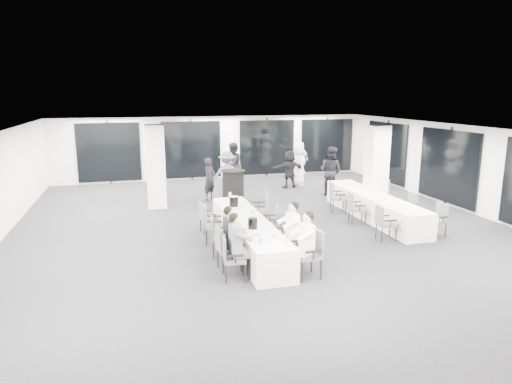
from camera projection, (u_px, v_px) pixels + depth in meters
room at (279, 172)px, 14.26m from camera, size 14.04×16.04×2.84m
column_left at (156, 167)px, 15.29m from camera, size 0.60×0.60×2.80m
column_right at (376, 168)px, 15.00m from camera, size 0.60×0.60×2.80m
banquet_table_main at (248, 234)px, 11.42m from camera, size 0.90×5.00×0.75m
banquet_table_side at (374, 207)px, 14.11m from camera, size 0.90×5.00×0.75m
cocktail_table at (233, 187)px, 15.93m from camera, size 0.86×0.86×1.19m
chair_main_left_near at (231, 255)px, 9.44m from camera, size 0.54×0.57×0.93m
chair_main_left_second at (225, 246)px, 9.96m from camera, size 0.54×0.59×0.98m
chair_main_left_mid at (218, 234)px, 10.83m from camera, size 0.55×0.59×0.95m
chair_main_left_fourth at (211, 222)px, 11.73m from camera, size 0.59×0.63×1.00m
chair_main_left_far at (206, 216)px, 12.63m from camera, size 0.49×0.53×0.87m
chair_main_right_near at (311, 251)px, 9.58m from camera, size 0.56×0.61×1.02m
chair_main_right_second at (296, 241)px, 10.43m from camera, size 0.51×0.55×0.91m
chair_main_right_mid at (285, 228)px, 11.22m from camera, size 0.60×0.63×1.00m
chair_main_right_fourth at (272, 220)px, 12.17m from camera, size 0.54×0.57×0.88m
chair_main_right_far at (262, 207)px, 13.20m from camera, size 0.63×0.66×1.02m
chair_side_left_near at (384, 221)px, 11.99m from camera, size 0.52×0.56×0.92m
chair_side_left_mid at (355, 206)px, 13.53m from camera, size 0.55×0.59×0.93m
chair_side_left_far at (336, 195)px, 14.77m from camera, size 0.61×0.64×1.00m
chair_side_right_near at (438, 217)px, 12.41m from camera, size 0.52×0.55×0.89m
chair_side_right_mid at (409, 205)px, 13.71m from camera, size 0.48×0.53×0.90m
chair_side_right_far at (381, 192)px, 15.24m from camera, size 0.58×0.63×1.03m
seated_guest_a at (239, 242)px, 9.41m from camera, size 0.50×0.38×1.44m
seated_guest_b at (233, 234)px, 9.95m from camera, size 0.50×0.38×1.44m
seated_guest_c at (304, 241)px, 9.48m from camera, size 0.50×0.38×1.44m
seated_guest_d at (290, 229)px, 10.32m from camera, size 0.50×0.38×1.44m
standing_guest_a at (210, 176)px, 16.44m from camera, size 0.81×0.82×1.75m
standing_guest_b at (233, 162)px, 18.62m from camera, size 1.17×1.13×2.10m
standing_guest_c at (227, 171)px, 17.17m from camera, size 1.29×0.75×1.91m
standing_guest_d at (301, 158)px, 20.47m from camera, size 1.28×1.14×1.90m
standing_guest_e at (299, 162)px, 19.05m from camera, size 0.60×0.97×1.99m
standing_guest_f at (290, 167)px, 18.60m from camera, size 1.65×0.77×1.74m
standing_guest_g at (156, 171)px, 16.88m from camera, size 0.84×0.75×1.96m
standing_guest_h at (331, 168)px, 17.22m from camera, size 1.10×1.18×2.10m
ice_bucket_near at (253, 223)px, 10.53m from camera, size 0.22×0.22×0.25m
ice_bucket_far at (234, 201)px, 12.59m from camera, size 0.25×0.25×0.28m
water_bottle_a at (261, 239)px, 9.46m from camera, size 0.07×0.07×0.23m
water_bottle_b at (253, 211)px, 11.70m from camera, size 0.07×0.07×0.23m
water_bottle_c at (230, 196)px, 13.30m from camera, size 0.07×0.07×0.24m
plate_a at (256, 235)px, 10.06m from camera, size 0.22×0.22×0.03m
plate_b at (274, 236)px, 9.98m from camera, size 0.20×0.20×0.03m
plate_c at (253, 221)px, 11.09m from camera, size 0.20×0.20×0.03m
wine_glass at (286, 242)px, 9.20m from camera, size 0.07×0.07×0.19m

